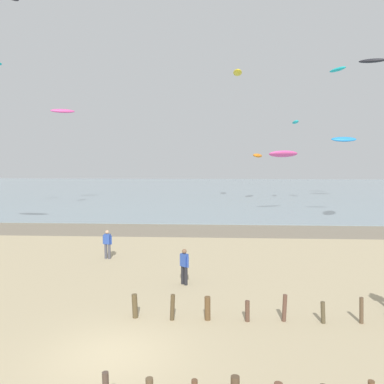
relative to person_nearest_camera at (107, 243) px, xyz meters
name	(u,v)px	position (x,y,z in m)	size (l,w,h in m)	color
ground_plane	(111,355)	(3.15, -11.31, -0.92)	(160.00, 160.00, 0.00)	tan
wet_sand_strip	(175,230)	(3.15, 9.22, -0.91)	(120.00, 5.66, 0.01)	#7A6D59
sea	(196,190)	(3.15, 47.05, -0.87)	(160.00, 70.00, 0.10)	#7F939E
groyne_near	(332,311)	(10.58, -8.55, -0.48)	(15.32, 0.36, 1.01)	brown
person_nearest_camera	(107,243)	(0.00, 0.00, 0.00)	(0.56, 0.28, 1.71)	#4C4C56
person_mid_beach	(184,265)	(4.89, -4.51, 0.00)	(0.45, 0.41, 1.71)	#232328
kite_aloft_0	(295,122)	(16.25, 27.03, 9.31)	(2.39, 0.77, 0.38)	#19B2B7
kite_aloft_1	(238,73)	(8.98, 24.57, 14.82)	(3.10, 0.99, 0.50)	yellow
kite_aloft_2	(372,61)	(25.33, 27.39, 16.62)	(3.12, 1.00, 0.50)	black
kite_aloft_3	(258,156)	(12.07, 30.36, 5.23)	(3.12, 1.00, 0.50)	orange
kite_aloft_8	(283,154)	(13.32, 18.12, 5.38)	(3.32, 1.06, 0.53)	#E54C99
kite_aloft_9	(63,111)	(-11.93, 24.70, 10.56)	(2.82, 0.90, 0.45)	#E54C99
kite_aloft_11	(338,69)	(19.53, 21.70, 14.44)	(2.49, 0.80, 0.40)	#19B2B7
kite_aloft_12	(344,139)	(23.92, 32.60, 7.44)	(3.39, 1.08, 0.54)	#2384D1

